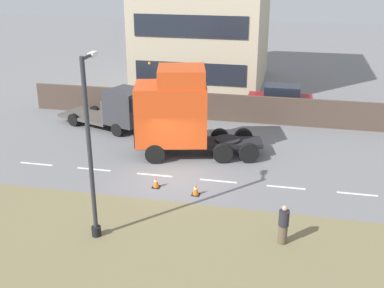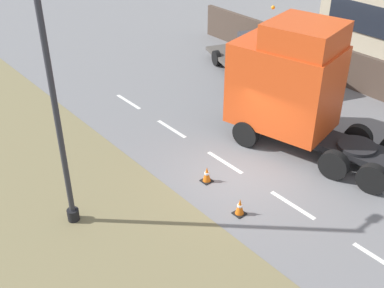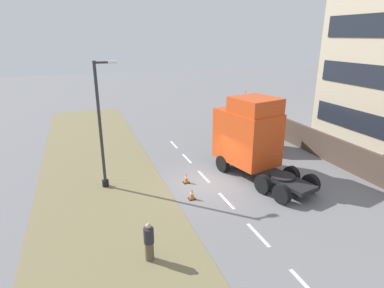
% 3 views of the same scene
% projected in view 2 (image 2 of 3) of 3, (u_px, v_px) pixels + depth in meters
% --- Properties ---
extents(ground_plane, '(120.00, 120.00, 0.00)m').
position_uv_depth(ground_plane, '(242.00, 173.00, 16.99)').
color(ground_plane, slate).
rests_on(ground_plane, ground).
extents(grass_verge, '(7.00, 44.00, 0.01)m').
position_uv_depth(grass_verge, '(92.00, 250.00, 13.73)').
color(grass_verge, olive).
rests_on(grass_verge, ground).
extents(lane_markings, '(0.16, 17.80, 0.00)m').
position_uv_depth(lane_markings, '(256.00, 182.00, 16.53)').
color(lane_markings, white).
rests_on(lane_markings, ground).
extents(lorry_cab, '(3.93, 7.02, 4.95)m').
position_uv_depth(lorry_cab, '(291.00, 86.00, 17.54)').
color(lorry_cab, black).
rests_on(lorry_cab, ground).
extents(flatbed_truck, '(3.96, 6.31, 2.63)m').
position_uv_depth(flatbed_truck, '(261.00, 58.00, 22.56)').
color(flatbed_truck, '#333338').
rests_on(flatbed_truck, ground).
extents(lamp_post, '(1.30, 0.36, 6.98)m').
position_uv_depth(lamp_post, '(61.00, 130.00, 13.24)').
color(lamp_post, black).
rests_on(lamp_post, ground).
extents(traffic_cone_lead, '(0.36, 0.36, 0.58)m').
position_uv_depth(traffic_cone_lead, '(240.00, 207.00, 14.96)').
color(traffic_cone_lead, black).
rests_on(traffic_cone_lead, ground).
extents(traffic_cone_trailing, '(0.36, 0.36, 0.58)m').
position_uv_depth(traffic_cone_trailing, '(207.00, 174.00, 16.44)').
color(traffic_cone_trailing, black).
rests_on(traffic_cone_trailing, ground).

